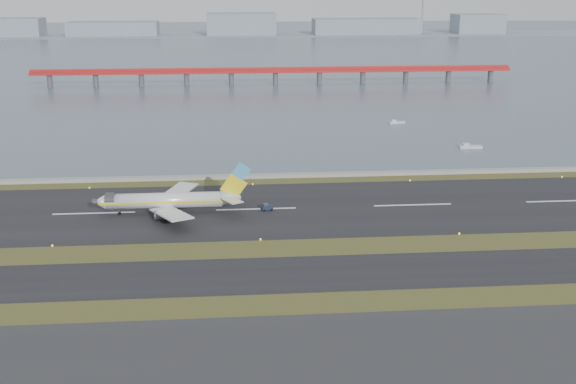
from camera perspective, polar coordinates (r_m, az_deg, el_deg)
name	(u,v)px	position (r m, az deg, el deg)	size (l,w,h in m)	color
ground	(262,253)	(152.81, -2.05, -4.82)	(1000.00, 1000.00, 0.00)	#344217
taxiway_strip	(265,275)	(141.69, -1.80, -6.56)	(1000.00, 18.00, 0.10)	black
runway_strip	(256,209)	(181.05, -2.53, -1.37)	(1000.00, 45.00, 0.10)	black
seawall	(252,176)	(209.67, -2.88, 1.26)	(1000.00, 2.50, 1.00)	gray
bay_water	(234,49)	(604.81, -4.31, 11.17)	(1400.00, 800.00, 1.30)	#4E606F
red_pier	(276,72)	(396.08, -0.99, 9.49)	(260.00, 5.00, 10.20)	#AA1D1D
far_shoreline	(245,29)	(764.10, -3.43, 12.74)	(1400.00, 80.00, 60.50)	gray
airliner	(171,200)	(178.79, -9.27, -0.66)	(38.52, 32.89, 12.80)	silver
pushback_tug	(267,207)	(179.78, -1.68, -1.21)	(3.09, 2.22, 1.79)	#15203B
workboat_near	(470,147)	(254.14, 14.18, 3.50)	(7.72, 2.88, 1.84)	silver
workboat_far	(396,122)	(292.98, 8.55, 5.48)	(6.61, 2.73, 1.56)	silver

